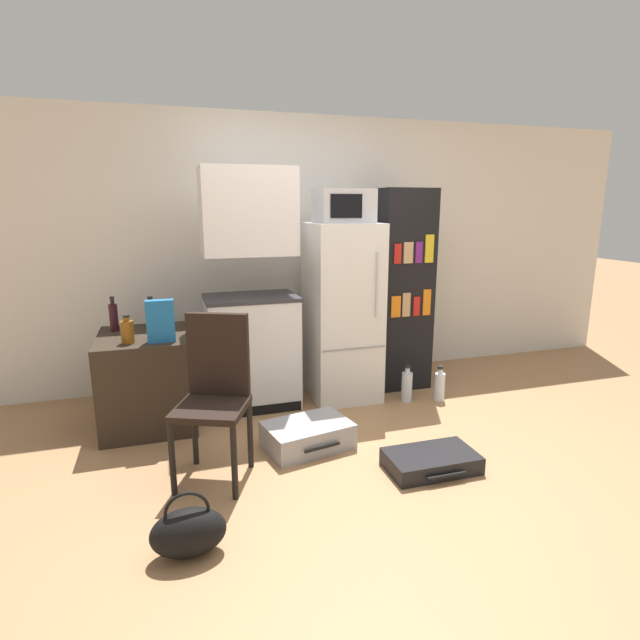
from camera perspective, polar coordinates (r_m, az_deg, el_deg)
name	(u,v)px	position (r m, az deg, el deg)	size (l,w,h in m)	color
ground_plane	(403,469)	(3.36, 9.47, -16.49)	(24.00, 24.00, 0.00)	#A3754C
wall_back	(333,250)	(4.87, 1.48, 7.98)	(6.40, 0.10, 2.44)	silver
side_table	(148,379)	(4.03, -19.09, -6.44)	(0.67, 0.75, 0.70)	#2D2319
kitchen_hutch	(251,300)	(4.07, -7.92, 2.27)	(0.74, 0.50, 1.93)	white
refrigerator	(342,312)	(4.25, 2.59, 0.87)	(0.57, 0.59, 1.50)	silver
microwave	(344,206)	(4.16, 2.71, 12.89)	(0.45, 0.35, 0.27)	#B7B7BC
bookshelf	(402,290)	(4.56, 9.41, 3.36)	(0.47, 0.36, 1.79)	black
bottle_wine_dark	(114,316)	(4.12, -22.52, 0.38)	(0.06, 0.06, 0.27)	black
bottle_amber_beer	(127,331)	(3.72, -21.16, -1.20)	(0.09, 0.09, 0.20)	brown
bottle_blue_soda	(151,315)	(4.10, -18.72, 0.54)	(0.07, 0.07, 0.25)	#1E47A3
cereal_box	(160,321)	(3.65, -17.77, -0.12)	(0.19, 0.07, 0.30)	#1E66A8
chair	(215,384)	(3.11, -11.88, -7.17)	(0.53, 0.53, 1.01)	black
suitcase_large_flat	(431,461)	(3.37, 12.59, -15.46)	(0.57, 0.37, 0.11)	black
suitcase_small_flat	(308,435)	(3.55, -1.41, -13.00)	(0.64, 0.49, 0.18)	#99999E
handbag	(188,532)	(2.65, -14.81, -22.35)	(0.36, 0.20, 0.33)	black
water_bottle_front	(407,386)	(4.37, 9.90, -7.40)	(0.09, 0.09, 0.32)	silver
water_bottle_middle	(439,386)	(4.44, 13.50, -7.33)	(0.09, 0.09, 0.31)	silver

